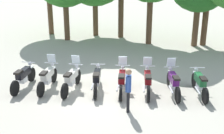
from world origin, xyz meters
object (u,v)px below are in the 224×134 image
object	(u,v)px
person_0	(128,87)
motorcycle_0	(23,77)
motorcycle_3	(97,79)
motorcycle_5	(148,81)
motorcycle_1	(47,77)
motorcycle_2	(71,79)
motorcycle_4	(122,80)
motorcycle_7	(200,83)
motorcycle_6	(173,82)

from	to	relation	value
person_0	motorcycle_0	bearing A→B (deg)	-21.06
motorcycle_3	person_0	distance (m)	2.25
motorcycle_5	person_0	world-z (taller)	person_0
person_0	motorcycle_1	bearing A→B (deg)	-26.54
motorcycle_2	motorcycle_4	distance (m)	2.10
motorcycle_4	motorcycle_7	distance (m)	3.15
motorcycle_6	motorcycle_7	world-z (taller)	motorcycle_6
motorcycle_6	motorcycle_5	bearing A→B (deg)	81.35
motorcycle_6	motorcycle_7	xyz separation A→B (m)	(1.05, 0.14, -0.01)
motorcycle_3	motorcycle_6	distance (m)	3.14
motorcycle_4	motorcycle_7	world-z (taller)	motorcycle_4
motorcycle_7	motorcycle_2	bearing A→B (deg)	84.61
motorcycle_3	motorcycle_6	xyz separation A→B (m)	(3.13, 0.33, 0.01)
motorcycle_2	motorcycle_4	xyz separation A→B (m)	(2.08, 0.30, 0.00)
motorcycle_7	motorcycle_6	bearing A→B (deg)	84.71
motorcycle_0	motorcycle_7	xyz separation A→B (m)	(7.30, 0.87, 0.00)
motorcycle_3	person_0	world-z (taller)	person_0
motorcycle_1	motorcycle_4	world-z (taller)	same
motorcycle_3	person_0	xyz separation A→B (m)	(1.58, -1.54, 0.46)
motorcycle_2	motorcycle_5	xyz separation A→B (m)	(3.12, 0.45, 0.00)
motorcycle_4	person_0	size ratio (longest dim) A/B	1.33
motorcycle_1	person_0	world-z (taller)	person_0
motorcycle_5	motorcycle_6	size ratio (longest dim) A/B	1.01
motorcycle_1	motorcycle_5	size ratio (longest dim) A/B	1.01
motorcycle_5	motorcycle_6	distance (m)	1.04
motorcycle_4	person_0	world-z (taller)	person_0
motorcycle_7	motorcycle_3	bearing A→B (deg)	83.49
motorcycle_2	motorcycle_4	bearing A→B (deg)	-81.00
motorcycle_0	person_0	bearing A→B (deg)	-104.62
motorcycle_4	motorcycle_6	world-z (taller)	same
motorcycle_2	motorcycle_4	world-z (taller)	same
motorcycle_4	motorcycle_5	bearing A→B (deg)	-89.18
motorcycle_2	motorcycle_5	bearing A→B (deg)	-80.89
motorcycle_1	motorcycle_6	xyz separation A→B (m)	(5.21, 0.61, 0.00)
person_0	motorcycle_3	bearing A→B (deg)	-51.81
motorcycle_1	person_0	xyz separation A→B (m)	(3.66, -1.27, 0.44)
motorcycle_1	motorcycle_4	distance (m)	3.15
motorcycle_6	motorcycle_2	bearing A→B (deg)	83.42
motorcycle_0	motorcycle_6	distance (m)	6.29
motorcycle_0	motorcycle_1	xyz separation A→B (m)	(1.04, 0.13, 0.01)
motorcycle_1	motorcycle_2	distance (m)	1.05
motorcycle_4	motorcycle_5	world-z (taller)	same
person_0	motorcycle_7	bearing A→B (deg)	-149.62
motorcycle_3	motorcycle_5	distance (m)	2.10
motorcycle_3	motorcycle_4	distance (m)	1.05
motorcycle_2	person_0	world-z (taller)	person_0
motorcycle_0	motorcycle_7	bearing A→B (deg)	-84.15
motorcycle_2	motorcycle_1	bearing A→B (deg)	93.74
motorcycle_0	motorcycle_4	world-z (taller)	motorcycle_4
motorcycle_1	motorcycle_6	size ratio (longest dim) A/B	1.02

